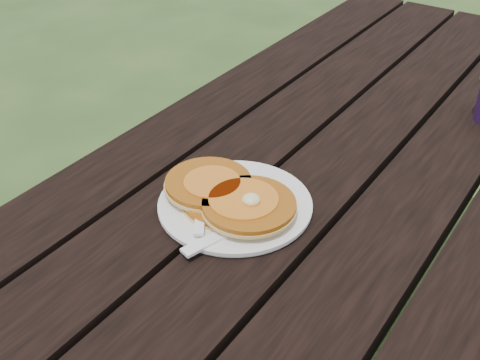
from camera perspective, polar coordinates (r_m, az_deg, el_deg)
The scene contains 5 objects.
picnic_table at distance 1.31m, azimuth 7.51°, elevation -12.32°, with size 1.36×1.80×0.75m.
plate at distance 0.94m, azimuth -0.46°, elevation -2.41°, with size 0.23×0.23×0.01m, color white.
pancake_stack at distance 0.93m, azimuth -1.02°, elevation -1.55°, with size 0.22×0.15×0.04m.
knife at distance 0.88m, azimuth -0.56°, elevation -4.56°, with size 0.02×0.18×0.01m, color white.
fork at distance 0.91m, azimuth -3.74°, elevation -3.01°, with size 0.03×0.16×0.01m, color white, non-canonical shape.
Camera 1 is at (0.36, -0.83, 1.32)m, focal length 45.00 mm.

